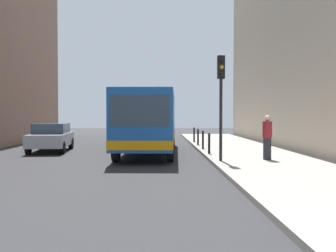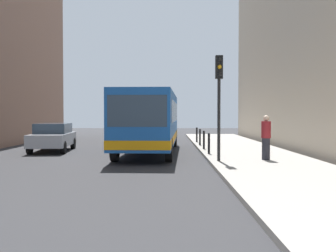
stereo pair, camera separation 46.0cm
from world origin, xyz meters
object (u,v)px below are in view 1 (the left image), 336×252
bus (150,119)px  bollard_near (209,143)px  traffic_light (221,88)px  bollard_far (198,137)px  pedestrian_near_signal (267,137)px  bollard_farthest (194,135)px  bollard_mid (203,140)px  car_beside_bus (51,137)px

bus → bollard_near: bearing=144.6°
bus → traffic_light: 5.94m
bollard_near → bollard_far: same height
bus → pedestrian_near_signal: size_ratio=6.24×
bollard_farthest → pedestrian_near_signal: pedestrian_near_signal is taller
bollard_mid → bollard_farthest: same height
bus → car_beside_bus: 5.34m
bollard_far → traffic_light: bearing=-89.3°
traffic_light → bollard_farthest: bearing=90.5°
car_beside_bus → bollard_mid: size_ratio=4.76×
pedestrian_near_signal → bollard_far: bearing=-174.1°
car_beside_bus → traffic_light: size_ratio=1.10×
bollard_near → bollard_far: (0.00, 5.27, 0.00)m
bus → traffic_light: traffic_light is taller
car_beside_bus → bollard_far: size_ratio=4.76×
traffic_light → bollard_near: bearing=92.0°
traffic_light → car_beside_bus: bearing=144.4°
traffic_light → bollard_mid: traffic_light is taller
traffic_light → bollard_far: traffic_light is taller
traffic_light → bollard_farthest: traffic_light is taller
bollard_mid → pedestrian_near_signal: bearing=-68.1°
car_beside_bus → bollard_near: bearing=155.7°
bollard_mid → bollard_far: size_ratio=1.00×
car_beside_bus → bollard_near: (8.00, -2.95, -0.16)m
bollard_farthest → pedestrian_near_signal: (2.04, -10.34, 0.42)m
bus → bollard_mid: bearing=-168.2°
pedestrian_near_signal → traffic_light: bearing=-86.8°
car_beside_bus → pedestrian_near_signal: pedestrian_near_signal is taller
bollard_mid → pedestrian_near_signal: pedestrian_near_signal is taller
pedestrian_near_signal → bollard_near: bearing=-149.0°
traffic_light → pedestrian_near_signal: bearing=12.1°
bollard_far → bollard_farthest: bearing=90.0°
bollard_near → pedestrian_near_signal: size_ratio=0.53×
bus → pedestrian_near_signal: bus is taller
bollard_near → bollard_mid: size_ratio=1.00×
pedestrian_near_signal → bollard_farthest: bearing=-177.8°
bollard_near → bollard_mid: bearing=90.0°
bus → bollard_far: 4.31m
bollard_near → pedestrian_near_signal: bearing=-50.0°
bollard_near → bollard_farthest: 7.91m
car_beside_bus → bollard_far: (8.00, 2.32, -0.16)m
bollard_mid → pedestrian_near_signal: size_ratio=0.53×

